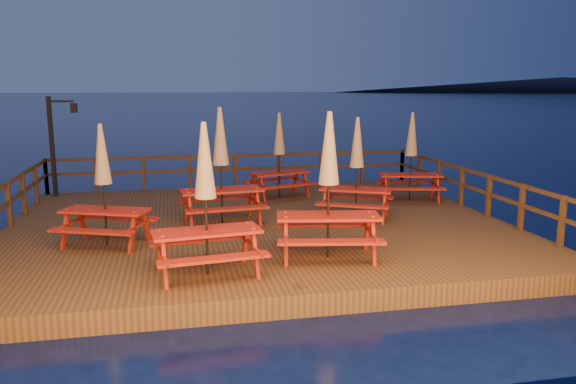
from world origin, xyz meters
The scene contains 13 objects.
ground centered at (0.00, 0.00, 0.00)m, with size 500.00×500.00×0.00m, color black.
deck centered at (0.00, 0.00, 0.20)m, with size 12.00×10.00×0.40m, color #422C15.
deck_piles centered at (0.00, 0.00, -0.30)m, with size 11.44×9.44×1.40m.
railing centered at (0.00, 1.78, 1.16)m, with size 11.80×9.75×1.10m.
lamp_post centered at (-5.39, 4.55, 2.20)m, with size 0.85×0.18×3.00m.
headland_right centered at (185.00, 230.00, 3.50)m, with size 230.40×86.40×7.00m, color black.
picnic_table_0 centered at (-1.47, -3.66, 1.82)m, with size 2.09×1.79×2.72m.
picnic_table_1 centered at (4.78, 1.74, 1.73)m, with size 2.08×1.84×2.56m.
picnic_table_2 centered at (2.50, -0.10, 1.73)m, with size 2.26×2.12×2.55m.
picnic_table_3 centered at (0.91, -3.13, 1.88)m, with size 2.25×1.97×2.85m.
picnic_table_4 centered at (1.11, 2.94, 1.72)m, with size 2.13×1.92×2.53m.
picnic_table_5 centered at (-3.44, -1.34, 1.73)m, with size 2.21×2.04×2.56m.
picnic_table_6 centered at (-0.88, 0.04, 1.87)m, with size 2.14×1.83×2.82m.
Camera 1 is at (-2.01, -13.37, 3.76)m, focal length 35.00 mm.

